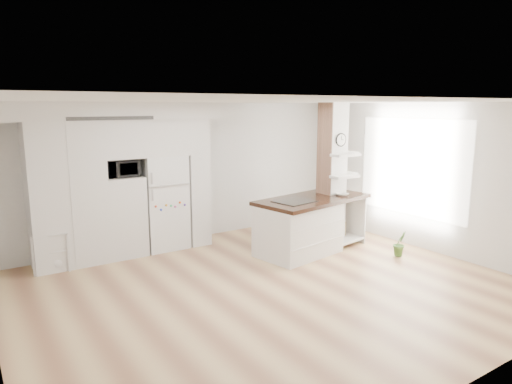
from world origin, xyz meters
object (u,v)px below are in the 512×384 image
bookshelf (52,254)px  kitchen_island (303,225)px  refrigerator (163,202)px  floor_plant_a (400,243)px

bookshelf → kitchen_island: bearing=-13.2°
refrigerator → kitchen_island: bearing=-40.3°
floor_plant_a → refrigerator: bearing=140.1°
refrigerator → floor_plant_a: refrigerator is taller
refrigerator → kitchen_island: size_ratio=0.75×
refrigerator → kitchen_island: refrigerator is taller
refrigerator → bookshelf: bearing=-174.7°
floor_plant_a → bookshelf: bearing=154.1°
refrigerator → bookshelf: size_ratio=2.73×
refrigerator → floor_plant_a: bearing=-39.9°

